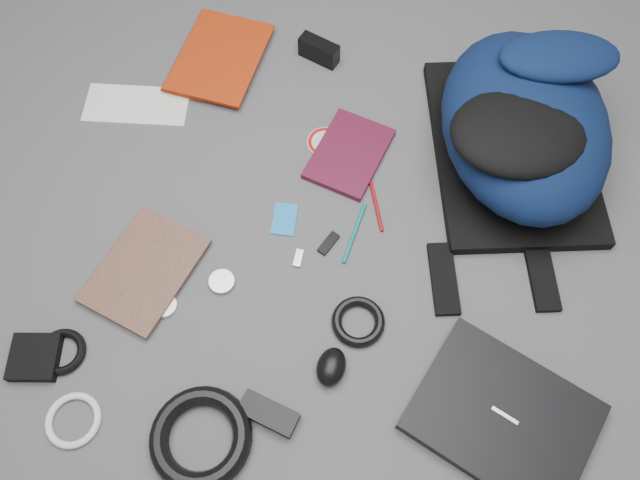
% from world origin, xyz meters
% --- Properties ---
extents(ground, '(4.00, 4.00, 0.00)m').
position_xyz_m(ground, '(0.00, 0.00, 0.00)').
color(ground, '#4F4F51').
rests_on(ground, ground).
extents(backpack, '(0.52, 0.63, 0.23)m').
position_xyz_m(backpack, '(0.37, 0.33, 0.11)').
color(backpack, black).
rests_on(backpack, ground).
extents(laptop, '(0.38, 0.34, 0.03)m').
position_xyz_m(laptop, '(0.42, -0.27, 0.02)').
color(laptop, black).
rests_on(laptop, ground).
extents(textbook_red, '(0.21, 0.28, 0.03)m').
position_xyz_m(textbook_red, '(-0.47, 0.43, 0.01)').
color(textbook_red, maroon).
rests_on(textbook_red, ground).
extents(comic_book, '(0.23, 0.28, 0.02)m').
position_xyz_m(comic_book, '(-0.43, -0.13, 0.01)').
color(comic_book, '#B9650D').
rests_on(comic_book, ground).
extents(envelope, '(0.26, 0.16, 0.00)m').
position_xyz_m(envelope, '(-0.52, 0.25, 0.00)').
color(envelope, silver).
rests_on(envelope, ground).
extents(dvd_case, '(0.18, 0.23, 0.02)m').
position_xyz_m(dvd_case, '(0.01, 0.24, 0.01)').
color(dvd_case, '#3C0B1C').
rests_on(dvd_case, ground).
extents(compact_camera, '(0.11, 0.06, 0.06)m').
position_xyz_m(compact_camera, '(-0.13, 0.50, 0.03)').
color(compact_camera, black).
rests_on(compact_camera, ground).
extents(sticker_disc, '(0.11, 0.11, 0.00)m').
position_xyz_m(sticker_disc, '(-0.05, 0.26, 0.00)').
color(sticker_disc, silver).
rests_on(sticker_disc, ground).
extents(pen_teal, '(0.02, 0.15, 0.01)m').
position_xyz_m(pen_teal, '(0.07, 0.04, 0.00)').
color(pen_teal, '#0C6E6B').
rests_on(pen_teal, ground).
extents(pen_red, '(0.07, 0.14, 0.01)m').
position_xyz_m(pen_red, '(0.09, 0.13, 0.00)').
color(pen_red, maroon).
rests_on(pen_red, ground).
extents(id_badge, '(0.06, 0.08, 0.00)m').
position_xyz_m(id_badge, '(-0.09, 0.04, 0.00)').
color(id_badge, '#1B7FCD').
rests_on(id_badge, ground).
extents(usb_black, '(0.04, 0.06, 0.01)m').
position_xyz_m(usb_black, '(0.02, 0.00, 0.01)').
color(usb_black, black).
rests_on(usb_black, ground).
extents(usb_silver, '(0.02, 0.04, 0.01)m').
position_xyz_m(usb_silver, '(-0.04, -0.05, 0.00)').
color(usb_silver, '#A3A3A5').
rests_on(usb_silver, ground).
extents(mouse, '(0.06, 0.08, 0.04)m').
position_xyz_m(mouse, '(0.09, -0.26, 0.02)').
color(mouse, black).
rests_on(mouse, ground).
extents(headphone_left, '(0.07, 0.07, 0.01)m').
position_xyz_m(headphone_left, '(-0.18, -0.14, 0.01)').
color(headphone_left, '#A6A6A8').
rests_on(headphone_left, ground).
extents(headphone_right, '(0.07, 0.07, 0.01)m').
position_xyz_m(headphone_right, '(-0.27, -0.22, 0.01)').
color(headphone_right, silver).
rests_on(headphone_right, ground).
extents(cable_coil, '(0.14, 0.14, 0.02)m').
position_xyz_m(cable_coil, '(0.12, -0.15, 0.01)').
color(cable_coil, black).
rests_on(cable_coil, ground).
extents(power_brick, '(0.12, 0.07, 0.03)m').
position_xyz_m(power_brick, '(-0.01, -0.37, 0.01)').
color(power_brick, black).
rests_on(power_brick, ground).
extents(power_cord_coil, '(0.23, 0.23, 0.04)m').
position_xyz_m(power_cord_coil, '(-0.11, -0.45, 0.02)').
color(power_cord_coil, black).
rests_on(power_cord_coil, ground).
extents(pouch, '(0.11, 0.11, 0.02)m').
position_xyz_m(pouch, '(-0.48, -0.38, 0.01)').
color(pouch, black).
rests_on(pouch, ground).
extents(earbud_coil, '(0.11, 0.11, 0.02)m').
position_xyz_m(earbud_coil, '(-0.43, -0.36, 0.01)').
color(earbud_coil, black).
rests_on(earbud_coil, ground).
extents(white_cable_coil, '(0.13, 0.13, 0.01)m').
position_xyz_m(white_cable_coil, '(-0.36, -0.47, 0.01)').
color(white_cable_coil, silver).
rests_on(white_cable_coil, ground).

